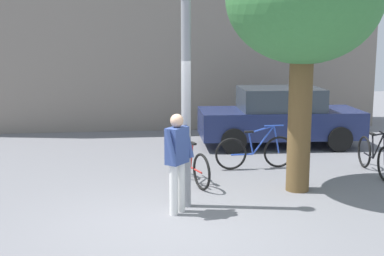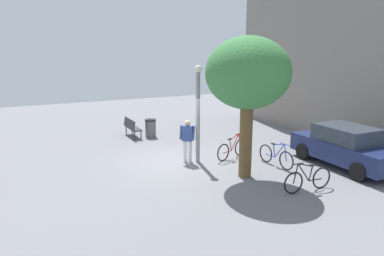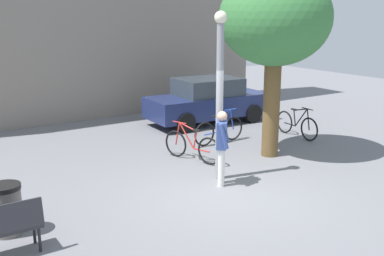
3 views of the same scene
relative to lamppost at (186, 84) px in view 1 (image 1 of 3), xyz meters
name	(u,v)px [view 1 (image 1 of 3)]	position (x,y,z in m)	size (l,w,h in m)	color
ground_plane	(172,221)	(-0.31, -0.73, -2.11)	(36.00, 36.00, 0.00)	slate
lamppost	(186,84)	(0.00, 0.00, 0.00)	(0.28, 0.28, 3.76)	gray
person_by_lamppost	(177,157)	(-0.18, -0.36, -1.15)	(0.55, 0.60, 1.67)	white
plaza_tree	(304,0)	(2.20, 0.69, 1.42)	(2.83, 2.83, 4.79)	brown
bicycle_blue	(256,152)	(1.79, 2.40, -1.73)	(1.81, 0.17, 0.97)	black
bicycle_black	(374,156)	(4.19, 1.66, -1.73)	(0.15, 1.81, 0.97)	black
bicycle_red	(189,164)	(0.22, 1.46, -1.73)	(0.62, 1.73, 0.97)	black
parked_car_navy	(280,117)	(2.98, 4.70, -1.34)	(4.26, 1.94, 1.55)	navy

